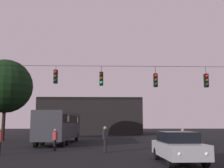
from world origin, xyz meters
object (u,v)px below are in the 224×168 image
at_px(pedestrian_crossing_right, 55,138).
at_px(tree_behind_building, 5,86).
at_px(city_bus, 60,124).
at_px(car_near_right, 178,147).
at_px(pedestrian_crossing_center, 105,138).
at_px(pedestrian_crossing_left, 183,140).

relative_size(pedestrian_crossing_right, tree_behind_building, 0.16).
xyz_separation_m(city_bus, car_near_right, (7.94, -13.64, -1.07)).
distance_m(car_near_right, tree_behind_building, 25.00).
height_order(car_near_right, tree_behind_building, tree_behind_building).
relative_size(car_near_right, tree_behind_building, 0.46).
xyz_separation_m(pedestrian_crossing_center, tree_behind_building, (-11.72, 13.82, 5.32)).
relative_size(city_bus, pedestrian_crossing_right, 7.12).
distance_m(city_bus, tree_behind_building, 10.12).
bearing_deg(pedestrian_crossing_center, pedestrian_crossing_right, 161.27).
bearing_deg(pedestrian_crossing_right, tree_behind_building, 122.86).
xyz_separation_m(city_bus, pedestrian_crossing_left, (9.38, -9.52, -0.96)).
bearing_deg(pedestrian_crossing_center, pedestrian_crossing_left, -11.68).
bearing_deg(tree_behind_building, pedestrian_crossing_center, -49.71).
bearing_deg(city_bus, pedestrian_crossing_center, -62.76).
xyz_separation_m(pedestrian_crossing_left, pedestrian_crossing_right, (-8.59, 2.25, -0.03)).
distance_m(pedestrian_crossing_center, tree_behind_building, 18.89).
bearing_deg(pedestrian_crossing_right, pedestrian_crossing_left, -14.67).
distance_m(car_near_right, pedestrian_crossing_left, 4.37).
bearing_deg(pedestrian_crossing_right, car_near_right, -41.71).
height_order(city_bus, tree_behind_building, tree_behind_building).
bearing_deg(pedestrian_crossing_left, pedestrian_crossing_center, 168.32).
bearing_deg(city_bus, pedestrian_crossing_right, -83.78).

